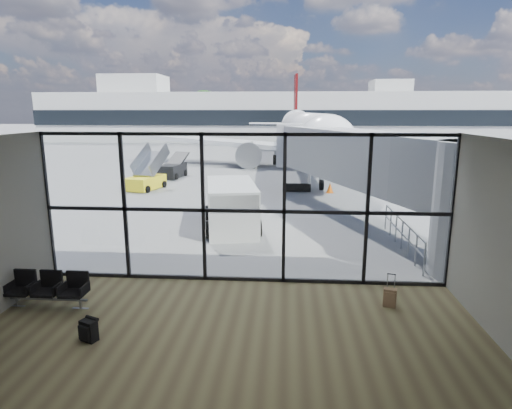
# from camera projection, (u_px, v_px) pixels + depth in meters

# --- Properties ---
(ground) EXTENTS (220.00, 220.00, 0.00)m
(ground) POSITION_uv_depth(u_px,v_px,m) (277.00, 153.00, 52.06)
(ground) COLOR slate
(ground) RESTS_ON ground
(lounge_shell) EXTENTS (12.02, 8.01, 4.51)m
(lounge_shell) POSITION_uv_depth(u_px,v_px,m) (217.00, 247.00, 7.85)
(lounge_shell) COLOR brown
(lounge_shell) RESTS_ON ground
(glass_curtain_wall) EXTENTS (12.10, 0.12, 4.50)m
(glass_curtain_wall) POSITION_uv_depth(u_px,v_px,m) (243.00, 209.00, 12.62)
(glass_curtain_wall) COLOR white
(glass_curtain_wall) RESTS_ON ground
(jet_bridge) EXTENTS (8.00, 16.50, 4.33)m
(jet_bridge) POSITION_uv_depth(u_px,v_px,m) (369.00, 164.00, 19.05)
(jet_bridge) COLOR gray
(jet_bridge) RESTS_ON ground
(apron_railing) EXTENTS (0.06, 5.46, 1.11)m
(apron_railing) POSITION_uv_depth(u_px,v_px,m) (402.00, 230.00, 15.96)
(apron_railing) COLOR gray
(apron_railing) RESTS_ON ground
(far_terminal) EXTENTS (80.00, 12.20, 11.00)m
(far_terminal) POSITION_uv_depth(u_px,v_px,m) (277.00, 116.00, 72.60)
(far_terminal) COLOR #B3B3AE
(far_terminal) RESTS_ON ground
(tree_0) EXTENTS (4.95, 4.95, 7.12)m
(tree_0) POSITION_uv_depth(u_px,v_px,m) (56.00, 113.00, 85.44)
(tree_0) COLOR #382619
(tree_0) RESTS_ON ground
(tree_1) EXTENTS (5.61, 5.61, 8.07)m
(tree_1) POSITION_uv_depth(u_px,v_px,m) (85.00, 110.00, 84.88)
(tree_1) COLOR #382619
(tree_1) RESTS_ON ground
(tree_2) EXTENTS (6.27, 6.27, 9.03)m
(tree_2) POSITION_uv_depth(u_px,v_px,m) (114.00, 107.00, 84.32)
(tree_2) COLOR #382619
(tree_2) RESTS_ON ground
(tree_3) EXTENTS (4.95, 4.95, 7.12)m
(tree_3) POSITION_uv_depth(u_px,v_px,m) (144.00, 113.00, 84.16)
(tree_3) COLOR #382619
(tree_3) RESTS_ON ground
(tree_4) EXTENTS (5.61, 5.61, 8.07)m
(tree_4) POSITION_uv_depth(u_px,v_px,m) (174.00, 110.00, 83.60)
(tree_4) COLOR #382619
(tree_4) RESTS_ON ground
(tree_5) EXTENTS (6.27, 6.27, 9.03)m
(tree_5) POSITION_uv_depth(u_px,v_px,m) (204.00, 107.00, 83.04)
(tree_5) COLOR #382619
(tree_5) RESTS_ON ground
(seating_row) EXTENTS (2.14, 0.60, 0.95)m
(seating_row) POSITION_uv_depth(u_px,v_px,m) (49.00, 287.00, 11.31)
(seating_row) COLOR gray
(seating_row) RESTS_ON ground
(backpack) EXTENTS (0.43, 0.43, 0.55)m
(backpack) POSITION_uv_depth(u_px,v_px,m) (88.00, 330.00, 9.60)
(backpack) COLOR black
(backpack) RESTS_ON ground
(suitcase) EXTENTS (0.37, 0.31, 0.90)m
(suitcase) POSITION_uv_depth(u_px,v_px,m) (390.00, 297.00, 11.28)
(suitcase) COLOR #906F50
(suitcase) RESTS_ON ground
(airliner) EXTENTS (32.76, 37.94, 9.77)m
(airliner) POSITION_uv_depth(u_px,v_px,m) (305.00, 133.00, 41.60)
(airliner) COLOR white
(airliner) RESTS_ON ground
(service_van) EXTENTS (2.93, 4.93, 2.01)m
(service_van) POSITION_uv_depth(u_px,v_px,m) (231.00, 206.00, 18.69)
(service_van) COLOR silver
(service_van) RESTS_ON ground
(belt_loader) EXTENTS (1.88, 4.05, 1.80)m
(belt_loader) POSITION_uv_depth(u_px,v_px,m) (173.00, 170.00, 33.30)
(belt_loader) COLOR black
(belt_loader) RESTS_ON ground
(mobile_stairs) EXTENTS (2.38, 3.64, 2.37)m
(mobile_stairs) POSITION_uv_depth(u_px,v_px,m) (146.00, 181.00, 28.33)
(mobile_stairs) COLOR yellow
(mobile_stairs) RESTS_ON ground
(traffic_cone_a) EXTENTS (0.45, 0.45, 0.65)m
(traffic_cone_a) POSITION_uv_depth(u_px,v_px,m) (237.00, 189.00, 26.60)
(traffic_cone_a) COLOR orange
(traffic_cone_a) RESTS_ON ground
(traffic_cone_b) EXTENTS (0.45, 0.45, 0.64)m
(traffic_cone_b) POSITION_uv_depth(u_px,v_px,m) (330.00, 188.00, 27.10)
(traffic_cone_b) COLOR #DB5B0B
(traffic_cone_b) RESTS_ON ground
(traffic_cone_c) EXTENTS (0.47, 0.47, 0.67)m
(traffic_cone_c) POSITION_uv_depth(u_px,v_px,m) (252.00, 191.00, 26.03)
(traffic_cone_c) COLOR #F1480C
(traffic_cone_c) RESTS_ON ground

